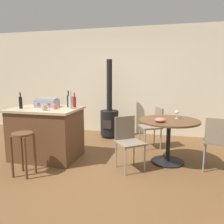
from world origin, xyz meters
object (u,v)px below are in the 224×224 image
toolbox (47,103)px  bottle_3 (74,102)px  wood_stove (109,118)px  wooden_stool (23,145)px  wine_glass (177,113)px  folding_chair_near (128,139)px  bottle_0 (71,102)px  folding_chair_far (217,140)px  bottle_1 (68,101)px  folding_chair_left (153,124)px  dining_table (169,130)px  bottle_2 (21,102)px  cup_1 (44,108)px  serving_bowl (160,120)px  kitchen_island (46,133)px  cup_0 (55,107)px

toolbox → bottle_3: bottle_3 is taller
wood_stove → toolbox: size_ratio=4.64×
wooden_stool → wine_glass: (2.24, 1.24, 0.39)m
folding_chair_near → bottle_0: size_ratio=2.67×
folding_chair_far → bottle_1: bearing=176.7°
folding_chair_left → wood_stove: (-1.10, 0.56, -0.03)m
dining_table → bottle_2: 2.64m
toolbox → bottle_2: (-0.36, -0.27, 0.03)m
folding_chair_near → cup_1: (-1.41, -0.14, 0.48)m
folding_chair_left → folding_chair_near: bearing=-105.0°
dining_table → bottle_2: size_ratio=3.59×
wood_stove → serving_bowl: bearing=-50.4°
kitchen_island → folding_chair_near: (1.53, -0.10, 0.03)m
kitchen_island → dining_table: kitchen_island is taller
kitchen_island → serving_bowl: (2.02, 0.11, 0.33)m
dining_table → toolbox: 2.25m
folding_chair_left → toolbox: bearing=-152.9°
folding_chair_far → cup_1: bearing=-173.2°
cup_1 → serving_bowl: 1.94m
kitchen_island → bottle_1: bottle_1 is taller
bottle_0 → bottle_2: 0.89m
bottle_0 → bottle_3: 0.17m
bottle_3 → folding_chair_far: bearing=-3.3°
wooden_stool → cup_0: bearing=75.0°
wooden_stool → cup_1: 0.73m
bottle_3 → cup_0: size_ratio=2.54×
folding_chair_left → bottle_1: 1.82m
cup_1 → bottle_0: bearing=41.2°
serving_bowl → dining_table: bearing=56.5°
toolbox → serving_bowl: bearing=-0.6°
dining_table → toolbox: bearing=-175.0°
wooden_stool → cup_1: size_ratio=5.28×
kitchen_island → folding_chair_far: size_ratio=1.38×
dining_table → folding_chair_near: (-0.63, -0.42, -0.08)m
dining_table → folding_chair_far: 0.77m
wooden_stool → wine_glass: wine_glass is taller
bottle_2 → wooden_stool: bearing=-53.9°
bottle_2 → dining_table: bearing=10.2°
kitchen_island → cup_1: bearing=-61.8°
serving_bowl → cup_0: bearing=-174.4°
folding_chair_near → kitchen_island: bearing=176.4°
folding_chair_near → cup_1: cup_1 is taller
wood_stove → wooden_stool: bearing=-106.1°
folding_chair_near → bottle_2: 2.01m
dining_table → folding_chair_near: 0.76m
cup_1 → wooden_stool: bearing=-98.2°
wood_stove → folding_chair_far: bearing=-35.9°
folding_chair_far → bottle_0: bottle_0 is taller
kitchen_island → cup_0: cup_0 is taller
wooden_stool → wine_glass: bearing=28.9°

